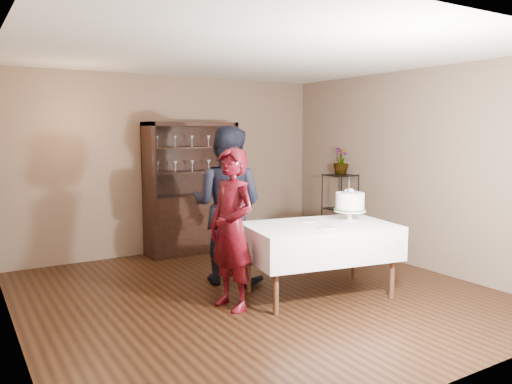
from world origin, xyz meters
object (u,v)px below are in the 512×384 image
plant_etagere (340,208)px  woman (232,229)px  man (227,205)px  potted_plant (341,161)px  china_hutch (191,210)px  cake_table (320,241)px  cake (350,203)px

plant_etagere → woman: (-2.74, -1.45, 0.20)m
man → potted_plant: size_ratio=4.51×
china_hutch → plant_etagere: size_ratio=1.67×
cake_table → potted_plant: bearing=43.5°
man → cake: (1.12, -0.98, 0.06)m
woman → cake: 1.54m
plant_etagere → potted_plant: (0.03, 0.03, 0.75)m
man → china_hutch: bearing=-50.6°
china_hutch → woman: size_ratio=1.18×
plant_etagere → cake: bearing=-127.9°
potted_plant → plant_etagere: bearing=-135.1°
woman → potted_plant: bearing=107.3°
cake_table → woman: bearing=171.7°
china_hutch → woman: china_hutch is taller
china_hutch → cake: size_ratio=3.89×
china_hutch → man: size_ratio=1.04×
plant_etagere → woman: woman is taller
cake → man: bearing=138.7°
cake_table → man: man is taller
cake_table → plant_etagere: bearing=43.4°
plant_etagere → man: (-2.34, -0.59, 0.31)m
cake_table → cake: size_ratio=3.48×
china_hutch → potted_plant: 2.46m
woman → china_hutch: bearing=154.3°
plant_etagere → man: 2.43m
china_hutch → cake_table: (0.39, -2.65, -0.04)m
plant_etagere → woman: bearing=-152.1°
potted_plant → man: bearing=-165.3°
china_hutch → woman: (-0.66, -2.50, 0.18)m
woman → man: bearing=144.0°
china_hutch → cake: china_hutch is taller
cake_table → man: 1.24m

